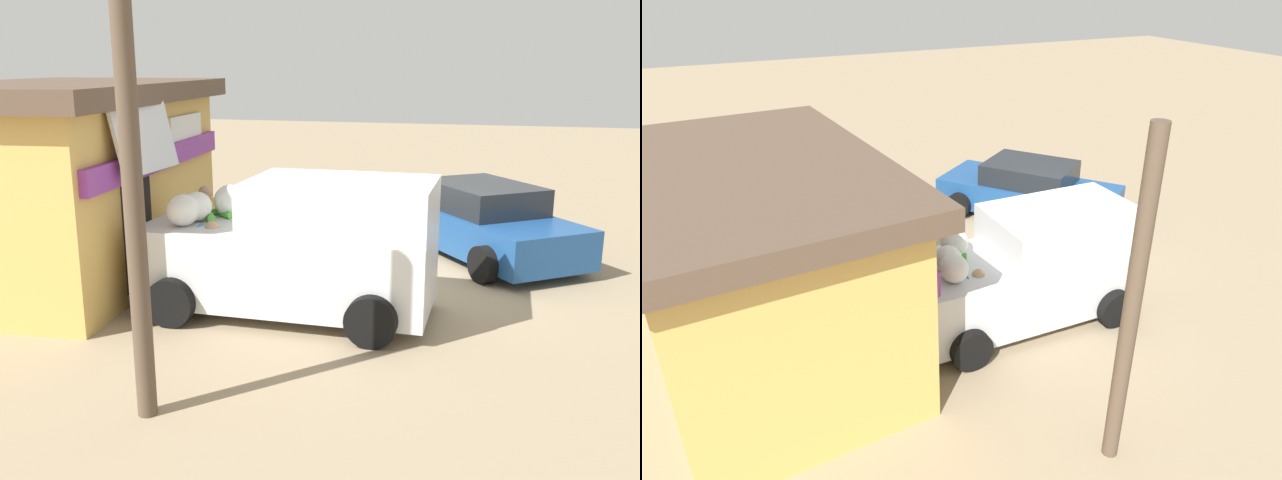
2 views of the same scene
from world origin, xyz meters
The scene contains 9 objects.
ground_plane centered at (0.00, 0.00, 0.00)m, with size 60.00×60.00×0.00m, color #9E896B.
storefront_bar centered at (-0.93, 5.39, 1.63)m, with size 6.21×4.14×3.19m.
delivery_van centered at (-1.82, 1.23, 0.98)m, with size 2.09×4.32×3.02m.
parked_sedan centered at (2.02, -1.16, 0.63)m, with size 4.47×3.96×1.35m.
vendor_standing centered at (-0.89, 3.01, 0.93)m, with size 0.51×0.46×1.62m.
customer_bending centered at (-2.11, 2.64, 0.83)m, with size 0.60×0.71×1.37m.
unloaded_banana_pile centered at (-1.80, 4.30, 0.18)m, with size 0.71×0.84×0.39m.
paint_bucket centered at (1.72, 2.38, 0.21)m, with size 0.31×0.31×0.42m, color blue.
utility_pole centered at (-5.03, 1.89, 2.17)m, with size 0.20×0.20×4.34m, color brown.
Camera 1 is at (-10.81, -1.45, 3.50)m, focal length 38.96 mm.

